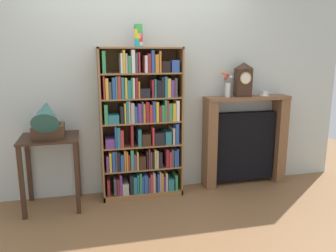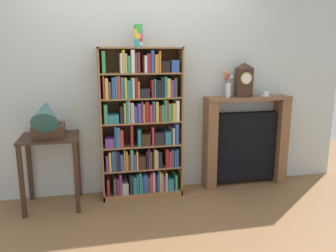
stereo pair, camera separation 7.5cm
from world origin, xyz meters
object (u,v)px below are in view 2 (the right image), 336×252
(mantel_clock, at_px, (244,80))
(teacup_with_saucer, at_px, (266,94))
(side_table_left, at_px, (51,154))
(flower_vase, at_px, (228,86))
(fireplace_mantel, at_px, (245,142))
(bookshelf, at_px, (141,128))
(cup_stack, at_px, (138,36))
(gramophone, at_px, (47,119))

(mantel_clock, bearing_deg, teacup_with_saucer, 0.48)
(side_table_left, height_order, flower_vase, flower_vase)
(fireplace_mantel, relative_size, mantel_clock, 2.77)
(bookshelf, distance_m, cup_stack, 1.01)
(gramophone, distance_m, fireplace_mantel, 2.33)
(side_table_left, distance_m, flower_vase, 2.13)
(gramophone, height_order, mantel_clock, mantel_clock)
(cup_stack, bearing_deg, mantel_clock, 0.99)
(flower_vase, distance_m, teacup_with_saucer, 0.50)
(gramophone, bearing_deg, fireplace_mantel, 5.81)
(teacup_with_saucer, bearing_deg, flower_vase, 179.40)
(fireplace_mantel, height_order, flower_vase, flower_vase)
(side_table_left, xyz_separation_m, teacup_with_saucer, (2.50, 0.13, 0.55))
(cup_stack, distance_m, flower_vase, 1.19)
(cup_stack, bearing_deg, side_table_left, -173.46)
(cup_stack, xyz_separation_m, fireplace_mantel, (1.31, 0.04, -1.26))
(flower_vase, xyz_separation_m, teacup_with_saucer, (0.49, -0.01, -0.11))
(mantel_clock, bearing_deg, gramophone, -174.58)
(gramophone, height_order, flower_vase, flower_vase)
(side_table_left, xyz_separation_m, fireplace_mantel, (2.28, 0.15, -0.04))
(side_table_left, distance_m, fireplace_mantel, 2.28)
(bookshelf, height_order, side_table_left, bookshelf)
(side_table_left, xyz_separation_m, flower_vase, (2.02, 0.14, 0.66))
(fireplace_mantel, bearing_deg, flower_vase, -176.88)
(fireplace_mantel, bearing_deg, gramophone, -174.19)
(cup_stack, height_order, gramophone, cup_stack)
(cup_stack, xyz_separation_m, gramophone, (-0.97, -0.19, -0.83))
(fireplace_mantel, xyz_separation_m, flower_vase, (-0.26, -0.01, 0.70))
(cup_stack, bearing_deg, fireplace_mantel, 1.89)
(flower_vase, bearing_deg, mantel_clock, -2.21)
(gramophone, height_order, teacup_with_saucer, gramophone)
(side_table_left, bearing_deg, mantel_clock, 3.42)
(mantel_clock, bearing_deg, side_table_left, -176.58)
(mantel_clock, relative_size, teacup_with_saucer, 3.30)
(fireplace_mantel, height_order, teacup_with_saucer, teacup_with_saucer)
(bookshelf, height_order, cup_stack, cup_stack)
(side_table_left, relative_size, flower_vase, 2.53)
(gramophone, relative_size, mantel_clock, 1.17)
(bookshelf, bearing_deg, cup_stack, 129.24)
(side_table_left, bearing_deg, bookshelf, 5.46)
(bookshelf, xyz_separation_m, cup_stack, (-0.01, 0.02, 1.01))
(bookshelf, distance_m, mantel_clock, 1.34)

